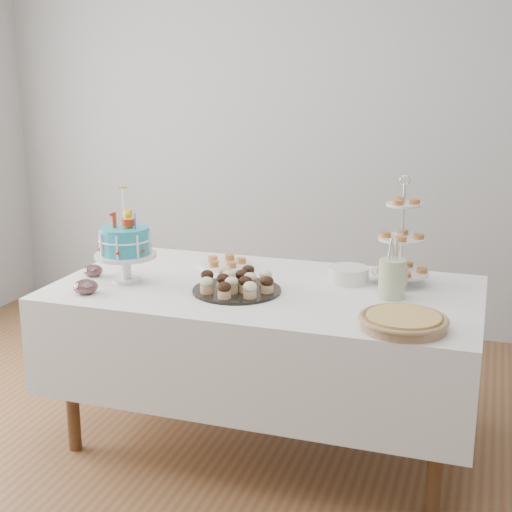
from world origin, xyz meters
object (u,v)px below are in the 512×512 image
(pie, at_px, (403,321))
(tiered_stand, at_px, (402,239))
(pastry_plate, at_px, (226,263))
(table, at_px, (265,334))
(plate_stack, at_px, (349,275))
(birthday_cake, at_px, (126,257))
(jam_bowl_a, at_px, (86,287))
(jam_bowl_b, at_px, (93,271))
(cupcake_tray, at_px, (237,282))
(utensil_pitcher, at_px, (392,277))

(pie, xyz_separation_m, tiered_stand, (-0.09, 0.60, 0.18))
(tiered_stand, height_order, pastry_plate, tiered_stand)
(table, height_order, plate_stack, plate_stack)
(birthday_cake, height_order, tiered_stand, tiered_stand)
(pie, distance_m, tiered_stand, 0.63)
(birthday_cake, relative_size, jam_bowl_a, 4.03)
(tiered_stand, xyz_separation_m, jam_bowl_b, (-1.41, -0.34, -0.18))
(cupcake_tray, bearing_deg, utensil_pitcher, 11.35)
(table, xyz_separation_m, tiered_stand, (0.57, 0.24, 0.44))
(cupcake_tray, bearing_deg, birthday_cake, -178.16)
(plate_stack, relative_size, jam_bowl_b, 1.98)
(plate_stack, bearing_deg, utensil_pitcher, -37.71)
(pastry_plate, bearing_deg, jam_bowl_a, -124.18)
(table, height_order, jam_bowl_b, jam_bowl_b)
(cupcake_tray, bearing_deg, jam_bowl_b, 178.84)
(pastry_plate, bearing_deg, plate_stack, -7.04)
(birthday_cake, relative_size, tiered_stand, 0.88)
(birthday_cake, xyz_separation_m, jam_bowl_b, (-0.20, 0.03, -0.09))
(pastry_plate, bearing_deg, utensil_pitcher, -16.22)
(utensil_pitcher, bearing_deg, jam_bowl_b, 170.75)
(tiered_stand, relative_size, pastry_plate, 1.89)
(plate_stack, xyz_separation_m, jam_bowl_a, (-1.07, -0.54, -0.01))
(pastry_plate, distance_m, jam_bowl_b, 0.66)
(pastry_plate, bearing_deg, pie, -33.00)
(cupcake_tray, height_order, jam_bowl_b, cupcake_tray)
(pie, bearing_deg, jam_bowl_a, 179.90)
(cupcake_tray, distance_m, pastry_plate, 0.44)
(birthday_cake, bearing_deg, pastry_plate, 38.41)
(jam_bowl_a, bearing_deg, tiered_stand, 24.55)
(table, bearing_deg, pastry_plate, 137.44)
(table, xyz_separation_m, pastry_plate, (-0.30, 0.28, 0.24))
(table, height_order, cupcake_tray, cupcake_tray)
(table, xyz_separation_m, birthday_cake, (-0.64, -0.13, 0.35))
(pie, height_order, jam_bowl_b, jam_bowl_b)
(jam_bowl_a, height_order, utensil_pitcher, utensil_pitcher)
(jam_bowl_b, bearing_deg, birthday_cake, -9.21)
(utensil_pitcher, bearing_deg, cupcake_tray, 177.27)
(table, xyz_separation_m, pie, (0.67, -0.35, 0.26))
(birthday_cake, distance_m, jam_bowl_a, 0.25)
(birthday_cake, xyz_separation_m, utensil_pitcher, (1.21, 0.15, -0.03))
(cupcake_tray, xyz_separation_m, pastry_plate, (-0.20, 0.39, -0.03))
(tiered_stand, bearing_deg, plate_stack, -168.27)
(jam_bowl_b, bearing_deg, utensil_pitcher, 4.83)
(plate_stack, bearing_deg, birthday_cake, -161.78)
(tiered_stand, height_order, jam_bowl_a, tiered_stand)
(plate_stack, distance_m, jam_bowl_b, 1.22)
(plate_stack, distance_m, jam_bowl_a, 1.20)
(jam_bowl_a, bearing_deg, table, 25.77)
(cupcake_tray, distance_m, jam_bowl_a, 0.67)
(table, relative_size, pastry_plate, 7.18)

